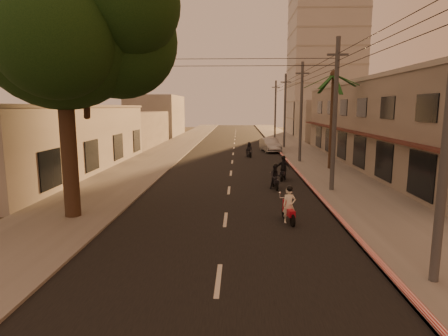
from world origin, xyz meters
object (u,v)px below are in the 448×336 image
(palm_tree, at_px, (334,80))
(parked_car, at_px, (270,145))
(scooter_red, at_px, (289,206))
(scooter_mid_a, at_px, (275,177))
(scooter_mid_b, at_px, (283,169))
(broadleaf_tree, at_px, (71,26))
(scooter_far_a, at_px, (249,150))

(palm_tree, bearing_deg, parked_car, 107.43)
(palm_tree, relative_size, scooter_red, 4.80)
(scooter_mid_a, relative_size, parked_car, 0.34)
(palm_tree, relative_size, scooter_mid_a, 4.95)
(palm_tree, xyz_separation_m, parked_car, (-3.83, 12.21, -6.38))
(scooter_red, height_order, scooter_mid_b, scooter_mid_b)
(scooter_mid_b, relative_size, parked_car, 0.36)
(broadleaf_tree, relative_size, scooter_far_a, 7.70)
(scooter_red, distance_m, scooter_far_a, 21.79)
(broadleaf_tree, bearing_deg, scooter_mid_b, 42.07)
(parked_car, bearing_deg, scooter_red, -101.80)
(broadleaf_tree, bearing_deg, scooter_mid_a, 34.06)
(scooter_mid_a, height_order, scooter_mid_b, scooter_mid_b)
(scooter_mid_b, distance_m, parked_car, 16.77)
(scooter_red, bearing_deg, scooter_far_a, 83.09)
(broadleaf_tree, distance_m, parked_car, 29.24)
(scooter_mid_b, bearing_deg, scooter_red, -79.20)
(scooter_mid_a, relative_size, scooter_far_a, 1.05)
(broadleaf_tree, relative_size, scooter_red, 7.09)
(scooter_red, bearing_deg, broadleaf_tree, 167.23)
(scooter_red, xyz_separation_m, scooter_mid_b, (0.89, 9.76, 0.04))
(scooter_mid_a, bearing_deg, scooter_mid_b, 69.07)
(scooter_mid_a, bearing_deg, broadleaf_tree, -151.20)
(broadleaf_tree, relative_size, scooter_mid_a, 7.30)
(scooter_far_a, bearing_deg, palm_tree, -64.22)
(scooter_red, height_order, scooter_far_a, scooter_red)
(scooter_mid_b, bearing_deg, scooter_mid_a, -89.69)
(palm_tree, height_order, scooter_mid_a, palm_tree)
(palm_tree, bearing_deg, broadleaf_tree, -136.52)
(broadleaf_tree, height_order, palm_tree, broadleaf_tree)
(palm_tree, xyz_separation_m, scooter_mid_b, (-4.31, -4.56, -6.36))
(broadleaf_tree, xyz_separation_m, parked_car, (10.78, 26.06, -7.71))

